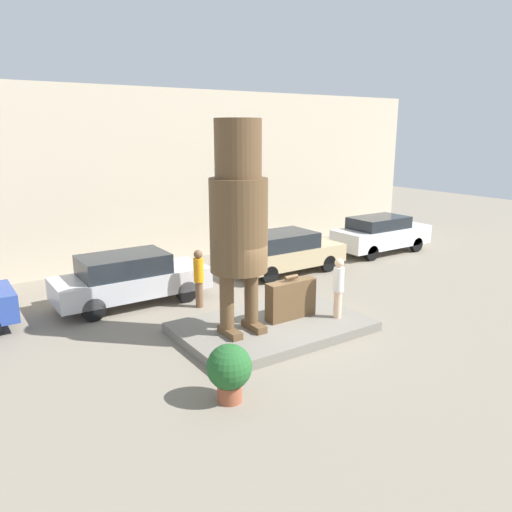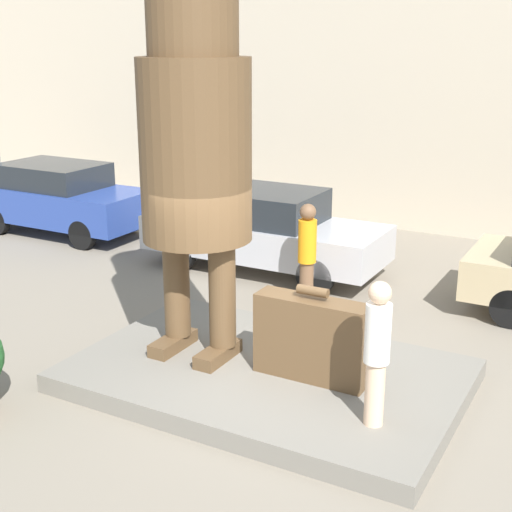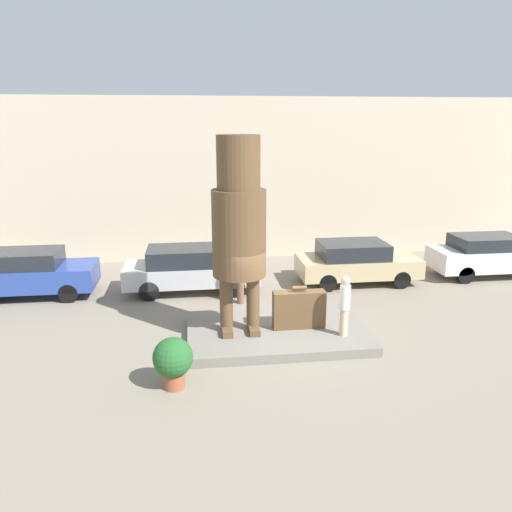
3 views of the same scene
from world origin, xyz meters
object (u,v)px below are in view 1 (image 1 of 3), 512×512
at_px(giant_suitcase, 291,299).
at_px(statue_figure, 239,212).
at_px(planter_pot, 229,370).
at_px(worker_hivis, 199,276).
at_px(parked_car_silver, 130,278).
at_px(parked_car_white, 381,234).
at_px(tourist, 338,285).
at_px(parked_car_tan, 285,251).

bearing_deg(giant_suitcase, statue_figure, -179.44).
height_order(giant_suitcase, planter_pot, giant_suitcase).
bearing_deg(worker_hivis, statue_figure, -96.06).
height_order(parked_car_silver, parked_car_white, parked_car_white).
height_order(statue_figure, giant_suitcase, statue_figure).
height_order(statue_figure, worker_hivis, statue_figure).
distance_m(tourist, parked_car_silver, 6.28).
xyz_separation_m(parked_car_silver, parked_car_tan, (6.01, 0.19, -0.03)).
height_order(giant_suitcase, parked_car_tan, parked_car_tan).
relative_size(giant_suitcase, parked_car_silver, 0.31).
bearing_deg(parked_car_tan, planter_pot, -133.63).
relative_size(parked_car_tan, planter_pot, 3.69).
distance_m(parked_car_tan, parked_car_white, 5.30).
relative_size(giant_suitcase, worker_hivis, 0.81).
distance_m(statue_figure, parked_car_tan, 6.86).
xyz_separation_m(parked_car_silver, parked_car_white, (11.31, 0.35, 0.01)).
relative_size(giant_suitcase, parked_car_white, 0.32).
bearing_deg(statue_figure, tourist, -13.89).
distance_m(giant_suitcase, parked_car_tan, 5.31).
bearing_deg(planter_pot, giant_suitcase, 35.50).
relative_size(tourist, planter_pot, 1.40).
distance_m(parked_car_silver, worker_hivis, 2.15).
bearing_deg(statue_figure, parked_car_white, 24.28).
height_order(planter_pot, worker_hivis, worker_hivis).
distance_m(statue_figure, parked_car_silver, 5.00).
height_order(giant_suitcase, tourist, tourist).
xyz_separation_m(statue_figure, tourist, (2.69, -0.67, -2.13)).
distance_m(statue_figure, parked_car_white, 11.23).
height_order(giant_suitcase, worker_hivis, worker_hivis).
height_order(tourist, parked_car_silver, tourist).
distance_m(parked_car_tan, worker_hivis, 4.69).
xyz_separation_m(parked_car_silver, worker_hivis, (1.61, -1.41, 0.13)).
distance_m(statue_figure, planter_pot, 3.92).
distance_m(parked_car_silver, parked_car_white, 11.32).
bearing_deg(statue_figure, parked_car_tan, 42.84).
bearing_deg(planter_pot, parked_car_silver, 86.56).
bearing_deg(planter_pot, statue_figure, 54.12).
xyz_separation_m(parked_car_tan, parked_car_white, (5.30, 0.16, 0.03)).
bearing_deg(parked_car_silver, tourist, -50.23).
xyz_separation_m(statue_figure, parked_car_tan, (4.69, 4.35, -2.48)).
relative_size(statue_figure, tourist, 3.15).
bearing_deg(parked_car_white, planter_pot, -149.57).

